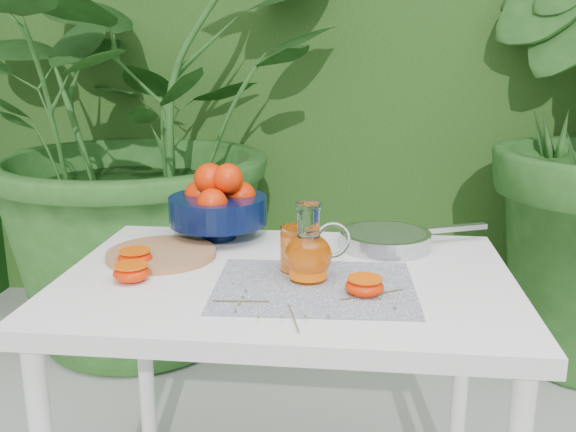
# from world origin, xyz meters

# --- Properties ---
(hedge_backdrop) EXTENTS (8.00, 1.65, 2.50)m
(hedge_backdrop) POSITION_xyz_m (0.06, 2.06, 1.19)
(hedge_backdrop) COLOR #1F4814
(hedge_backdrop) RESTS_ON ground
(potted_plant_left) EXTENTS (2.71, 2.71, 1.92)m
(potted_plant_left) POSITION_xyz_m (-0.67, 1.18, 0.96)
(potted_plant_left) COLOR #234E1A
(potted_plant_left) RESTS_ON ground
(white_table) EXTENTS (1.00, 0.70, 0.75)m
(white_table) POSITION_xyz_m (0.08, -0.08, 0.67)
(white_table) COLOR white
(white_table) RESTS_ON ground
(placemat) EXTENTS (0.43, 0.34, 0.00)m
(placemat) POSITION_xyz_m (0.14, -0.16, 0.75)
(placemat) COLOR #0C1543
(placemat) RESTS_ON white_table
(cutting_board) EXTENTS (0.27, 0.27, 0.02)m
(cutting_board) POSITION_xyz_m (-0.24, 0.00, 0.76)
(cutting_board) COLOR #A17048
(cutting_board) RESTS_ON white_table
(fruit_bowl) EXTENTS (0.26, 0.26, 0.20)m
(fruit_bowl) POSITION_xyz_m (-0.13, 0.18, 0.84)
(fruit_bowl) COLOR black
(fruit_bowl) RESTS_ON white_table
(juice_pitcher) EXTENTS (0.16, 0.13, 0.17)m
(juice_pitcher) POSITION_xyz_m (0.13, -0.12, 0.81)
(juice_pitcher) COLOR white
(juice_pitcher) RESTS_ON white_table
(juice_tumbler) EXTENTS (0.09, 0.09, 0.10)m
(juice_tumbler) POSITION_xyz_m (0.10, -0.06, 0.80)
(juice_tumbler) COLOR white
(juice_tumbler) RESTS_ON white_table
(saute_pan) EXTENTS (0.42, 0.30, 0.04)m
(saute_pan) POSITION_xyz_m (0.31, 0.14, 0.77)
(saute_pan) COLOR #B6B6BB
(saute_pan) RESTS_ON white_table
(orange_halves) EXTENTS (0.61, 0.21, 0.04)m
(orange_halves) POSITION_xyz_m (-0.09, -0.14, 0.77)
(orange_halves) COLOR #F13102
(orange_halves) RESTS_ON white_table
(thyme_sprigs) EXTENTS (0.38, 0.27, 0.01)m
(thyme_sprigs) POSITION_xyz_m (0.14, -0.26, 0.76)
(thyme_sprigs) COLOR brown
(thyme_sprigs) RESTS_ON white_table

